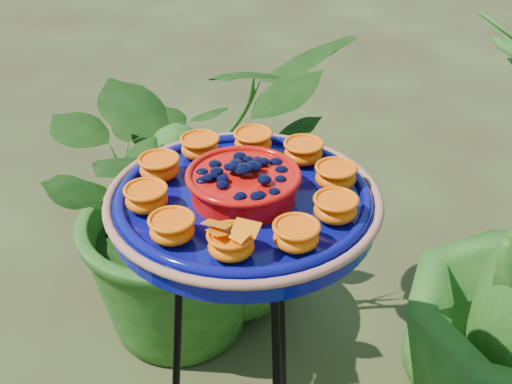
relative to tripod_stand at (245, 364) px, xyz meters
The scene contains 3 objects.
tripod_stand is the anchor object (origin of this frame).
feeder_dish 0.37m from the tripod_stand, 81.26° to the right, with size 0.54×0.54×0.10m.
shrub_back_left 0.73m from the tripod_stand, 119.27° to the left, with size 0.82×0.71×0.91m, color #184512.
Camera 1 is at (0.19, -0.85, 1.49)m, focal length 50.00 mm.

